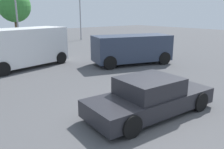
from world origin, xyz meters
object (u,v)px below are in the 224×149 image
(suv_dark, at_px, (132,48))
(light_post_far, at_px, (80,3))
(sedan_foreground, at_px, (150,97))
(van_white, at_px, (24,46))
(light_post_mid, at_px, (15,3))
(dog, at_px, (162,80))

(suv_dark, relative_size, light_post_far, 0.84)
(sedan_foreground, xyz_separation_m, light_post_far, (9.42, 19.57, 3.71))
(van_white, xyz_separation_m, light_post_mid, (1.60, 5.87, 2.73))
(van_white, xyz_separation_m, suv_dark, (5.64, -3.48, -0.24))
(sedan_foreground, height_order, dog, sedan_foreground)
(light_post_far, bearing_deg, van_white, -135.09)
(suv_dark, height_order, light_post_far, light_post_far)
(sedan_foreground, distance_m, light_post_far, 22.04)
(dog, relative_size, light_post_far, 0.09)
(dog, xyz_separation_m, van_white, (-3.45, 7.72, 0.96))
(light_post_mid, bearing_deg, light_post_far, 26.73)
(light_post_mid, bearing_deg, van_white, -105.25)
(dog, height_order, light_post_mid, light_post_mid)
(dog, xyz_separation_m, light_post_mid, (-1.85, 13.58, 3.69))
(suv_dark, xyz_separation_m, light_post_far, (4.62, 13.71, 3.26))
(sedan_foreground, distance_m, light_post_mid, 15.61)
(sedan_foreground, distance_m, dog, 3.09)
(sedan_foreground, height_order, light_post_mid, light_post_mid)
(dog, bearing_deg, suv_dark, -152.87)
(light_post_mid, bearing_deg, sedan_foreground, -92.87)
(van_white, relative_size, light_post_far, 0.86)
(van_white, bearing_deg, light_post_mid, -118.56)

